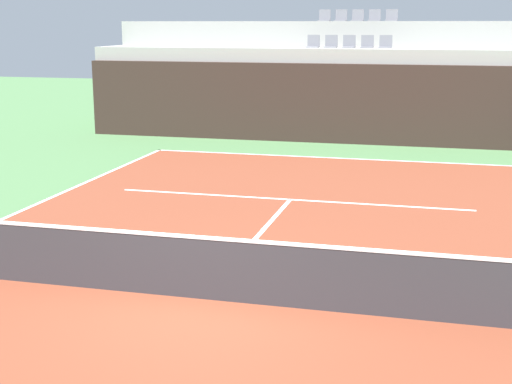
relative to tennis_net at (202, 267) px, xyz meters
The scene contains 11 objects.
ground_plane 0.51m from the tennis_net, ahead, with size 80.00×80.00×0.00m, color #477042.
court_surface 0.50m from the tennis_net, ahead, with size 11.00×24.00×0.01m, color brown.
baseline_far 11.96m from the tennis_net, 90.00° to the left, with size 11.00×0.10×0.00m, color white.
service_line_far 6.42m from the tennis_net, 90.00° to the left, with size 8.26×0.10×0.00m, color white.
centre_service_line 3.24m from the tennis_net, 90.00° to the left, with size 0.10×6.40×0.00m, color white.
back_wall 14.89m from the tennis_net, 90.00° to the left, with size 18.17×0.30×2.67m, color #33231E.
stands_tier_lower 16.25m from the tennis_net, 90.00° to the left, with size 18.17×2.40×3.15m, color #9E9E99.
stands_tier_upper 18.68m from the tennis_net, 90.00° to the left, with size 18.17×2.40×4.06m, color #9E9E99.
seating_row_lower 16.54m from the tennis_net, 90.00° to the left, with size 2.97×0.44×0.44m.
seating_row_upper 19.07m from the tennis_net, 90.00° to the left, with size 2.97×0.44×0.44m.
tennis_net is the anchor object (origin of this frame).
Camera 1 is at (3.28, -9.59, 3.98)m, focal length 51.01 mm.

